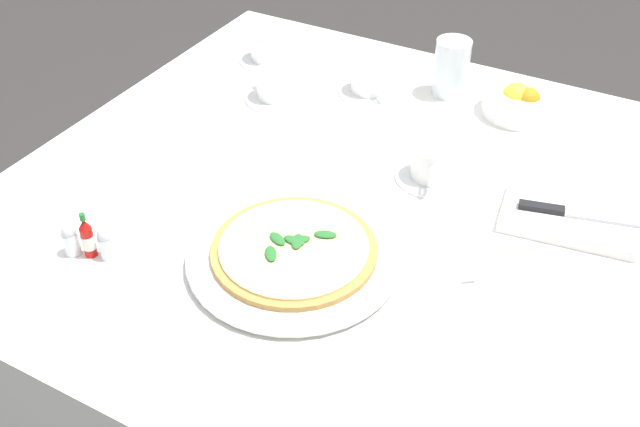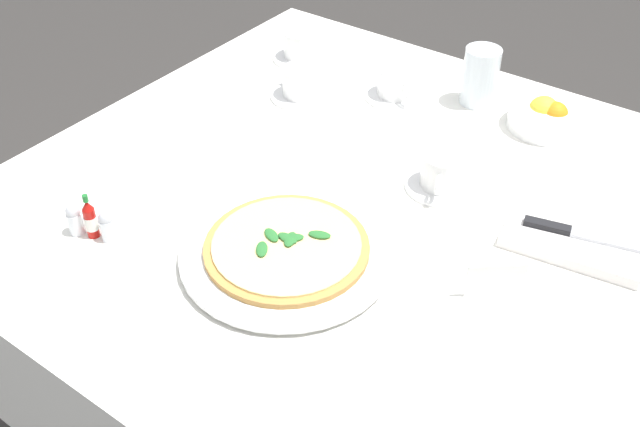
{
  "view_description": "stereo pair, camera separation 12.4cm",
  "coord_description": "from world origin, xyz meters",
  "px_view_note": "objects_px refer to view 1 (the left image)",
  "views": [
    {
      "loc": [
        0.47,
        -0.95,
        1.55
      ],
      "look_at": [
        0.01,
        -0.1,
        0.77
      ],
      "focal_mm": 41.7,
      "sensor_mm": 36.0,
      "label": 1
    },
    {
      "loc": [
        0.58,
        -0.89,
        1.55
      ],
      "look_at": [
        0.01,
        -0.1,
        0.77
      ],
      "focal_mm": 41.7,
      "sensor_mm": 36.0,
      "label": 2
    }
  ],
  "objects_px": {
    "hot_sauce_bottle": "(88,238)",
    "menu_card": "(504,264)",
    "coffee_cup_near_left": "(432,164)",
    "citrus_bowl": "(520,102)",
    "pizza": "(294,249)",
    "water_glass_right_edge": "(451,71)",
    "salt_shaker": "(107,245)",
    "coffee_cup_left_edge": "(267,48)",
    "coffee_cup_far_left": "(369,80)",
    "pizza_plate": "(294,256)",
    "napkin_folded": "(569,219)",
    "dinner_knife": "(573,213)",
    "pepper_shaker": "(71,241)",
    "coffee_cup_near_right": "(275,86)"
  },
  "relations": [
    {
      "from": "pizza",
      "to": "salt_shaker",
      "type": "distance_m",
      "value": 0.3
    },
    {
      "from": "coffee_cup_near_right",
      "to": "dinner_knife",
      "type": "height_order",
      "value": "coffee_cup_near_right"
    },
    {
      "from": "pizza",
      "to": "coffee_cup_far_left",
      "type": "xyz_separation_m",
      "value": [
        -0.13,
        0.54,
        0.01
      ]
    },
    {
      "from": "coffee_cup_left_edge",
      "to": "citrus_bowl",
      "type": "xyz_separation_m",
      "value": [
        0.58,
        0.05,
        -0.0
      ]
    },
    {
      "from": "coffee_cup_left_edge",
      "to": "hot_sauce_bottle",
      "type": "height_order",
      "value": "hot_sauce_bottle"
    },
    {
      "from": "dinner_knife",
      "to": "pizza",
      "type": "bearing_deg",
      "value": -153.98
    },
    {
      "from": "coffee_cup_left_edge",
      "to": "napkin_folded",
      "type": "relative_size",
      "value": 0.56
    },
    {
      "from": "coffee_cup_far_left",
      "to": "pizza_plate",
      "type": "bearing_deg",
      "value": -76.47
    },
    {
      "from": "water_glass_right_edge",
      "to": "citrus_bowl",
      "type": "xyz_separation_m",
      "value": [
        0.16,
        -0.01,
        -0.03
      ]
    },
    {
      "from": "coffee_cup_far_left",
      "to": "menu_card",
      "type": "relative_size",
      "value": 1.82
    },
    {
      "from": "dinner_knife",
      "to": "pepper_shaker",
      "type": "distance_m",
      "value": 0.82
    },
    {
      "from": "menu_card",
      "to": "napkin_folded",
      "type": "bearing_deg",
      "value": -147.01
    },
    {
      "from": "pizza",
      "to": "citrus_bowl",
      "type": "relative_size",
      "value": 1.75
    },
    {
      "from": "coffee_cup_near_left",
      "to": "salt_shaker",
      "type": "height_order",
      "value": "coffee_cup_near_left"
    },
    {
      "from": "coffee_cup_near_left",
      "to": "napkin_folded",
      "type": "distance_m",
      "value": 0.25
    },
    {
      "from": "pizza",
      "to": "dinner_knife",
      "type": "bearing_deg",
      "value": 39.96
    },
    {
      "from": "coffee_cup_near_left",
      "to": "citrus_bowl",
      "type": "bearing_deg",
      "value": 76.73
    },
    {
      "from": "pizza_plate",
      "to": "coffee_cup_far_left",
      "type": "distance_m",
      "value": 0.56
    },
    {
      "from": "coffee_cup_left_edge",
      "to": "coffee_cup_near_left",
      "type": "relative_size",
      "value": 1.02
    },
    {
      "from": "pizza",
      "to": "water_glass_right_edge",
      "type": "distance_m",
      "value": 0.62
    },
    {
      "from": "pizza",
      "to": "coffee_cup_left_edge",
      "type": "bearing_deg",
      "value": 125.29
    },
    {
      "from": "citrus_bowl",
      "to": "pepper_shaker",
      "type": "relative_size",
      "value": 2.67
    },
    {
      "from": "coffee_cup_far_left",
      "to": "citrus_bowl",
      "type": "xyz_separation_m",
      "value": [
        0.31,
        0.07,
        -0.0
      ]
    },
    {
      "from": "water_glass_right_edge",
      "to": "napkin_folded",
      "type": "bearing_deg",
      "value": -43.72
    },
    {
      "from": "hot_sauce_bottle",
      "to": "salt_shaker",
      "type": "distance_m",
      "value": 0.03
    },
    {
      "from": "napkin_folded",
      "to": "citrus_bowl",
      "type": "height_order",
      "value": "citrus_bowl"
    },
    {
      "from": "hot_sauce_bottle",
      "to": "salt_shaker",
      "type": "relative_size",
      "value": 1.48
    },
    {
      "from": "menu_card",
      "to": "pizza_plate",
      "type": "bearing_deg",
      "value": -18.55
    },
    {
      "from": "napkin_folded",
      "to": "pepper_shaker",
      "type": "height_order",
      "value": "pepper_shaker"
    },
    {
      "from": "water_glass_right_edge",
      "to": "menu_card",
      "type": "height_order",
      "value": "water_glass_right_edge"
    },
    {
      "from": "coffee_cup_far_left",
      "to": "hot_sauce_bottle",
      "type": "height_order",
      "value": "hot_sauce_bottle"
    },
    {
      "from": "pizza_plate",
      "to": "hot_sauce_bottle",
      "type": "height_order",
      "value": "hot_sauce_bottle"
    },
    {
      "from": "pizza_plate",
      "to": "water_glass_right_edge",
      "type": "xyz_separation_m",
      "value": [
        0.02,
        0.62,
        0.04
      ]
    },
    {
      "from": "pizza_plate",
      "to": "coffee_cup_near_left",
      "type": "bearing_deg",
      "value": 71.32
    },
    {
      "from": "coffee_cup_near_right",
      "to": "hot_sauce_bottle",
      "type": "relative_size",
      "value": 1.57
    },
    {
      "from": "water_glass_right_edge",
      "to": "napkin_folded",
      "type": "height_order",
      "value": "water_glass_right_edge"
    },
    {
      "from": "hot_sauce_bottle",
      "to": "citrus_bowl",
      "type": "bearing_deg",
      "value": 58.18
    },
    {
      "from": "coffee_cup_near_right",
      "to": "menu_card",
      "type": "distance_m",
      "value": 0.67
    },
    {
      "from": "hot_sauce_bottle",
      "to": "menu_card",
      "type": "relative_size",
      "value": 1.16
    },
    {
      "from": "napkin_folded",
      "to": "pepper_shaker",
      "type": "relative_size",
      "value": 4.2
    },
    {
      "from": "coffee_cup_near_left",
      "to": "menu_card",
      "type": "relative_size",
      "value": 1.82
    },
    {
      "from": "water_glass_right_edge",
      "to": "napkin_folded",
      "type": "distance_m",
      "value": 0.47
    },
    {
      "from": "pizza",
      "to": "napkin_folded",
      "type": "height_order",
      "value": "pizza"
    },
    {
      "from": "pizza_plate",
      "to": "coffee_cup_near_right",
      "type": "bearing_deg",
      "value": 124.77
    },
    {
      "from": "coffee_cup_near_left",
      "to": "pepper_shaker",
      "type": "height_order",
      "value": "coffee_cup_near_left"
    },
    {
      "from": "coffee_cup_far_left",
      "to": "citrus_bowl",
      "type": "height_order",
      "value": "same"
    },
    {
      "from": "coffee_cup_left_edge",
      "to": "salt_shaker",
      "type": "height_order",
      "value": "coffee_cup_left_edge"
    },
    {
      "from": "coffee_cup_near_left",
      "to": "water_glass_right_edge",
      "type": "xyz_separation_m",
      "value": [
        -0.08,
        0.31,
        0.02
      ]
    },
    {
      "from": "citrus_bowl",
      "to": "napkin_folded",
      "type": "bearing_deg",
      "value": -59.81
    },
    {
      "from": "coffee_cup_near_left",
      "to": "napkin_folded",
      "type": "height_order",
      "value": "coffee_cup_near_left"
    }
  ]
}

